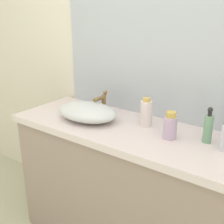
{
  "coord_description": "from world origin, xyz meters",
  "views": [
    {
      "loc": [
        0.66,
        -0.79,
        1.47
      ],
      "look_at": [
        -0.2,
        0.41,
        0.94
      ],
      "focal_mm": 43.91,
      "sensor_mm": 36.0,
      "label": 1
    }
  ],
  "objects_px": {
    "perfume_bottle": "(170,126)",
    "spray_can": "(146,113)",
    "sink_basin": "(87,112)",
    "soap_dispenser": "(208,128)"
  },
  "relations": [
    {
      "from": "soap_dispenser",
      "to": "sink_basin",
      "type": "bearing_deg",
      "value": -171.57
    },
    {
      "from": "sink_basin",
      "to": "soap_dispenser",
      "type": "bearing_deg",
      "value": 8.43
    },
    {
      "from": "sink_basin",
      "to": "perfume_bottle",
      "type": "relative_size",
      "value": 2.73
    },
    {
      "from": "sink_basin",
      "to": "soap_dispenser",
      "type": "xyz_separation_m",
      "value": [
        0.7,
        0.1,
        0.03
      ]
    },
    {
      "from": "sink_basin",
      "to": "perfume_bottle",
      "type": "height_order",
      "value": "perfume_bottle"
    },
    {
      "from": "sink_basin",
      "to": "perfume_bottle",
      "type": "bearing_deg",
      "value": 4.31
    },
    {
      "from": "soap_dispenser",
      "to": "spray_can",
      "type": "xyz_separation_m",
      "value": [
        -0.36,
        0.01,
        -0.0
      ]
    },
    {
      "from": "soap_dispenser",
      "to": "perfume_bottle",
      "type": "distance_m",
      "value": 0.18
    },
    {
      "from": "perfume_bottle",
      "to": "spray_can",
      "type": "distance_m",
      "value": 0.2
    },
    {
      "from": "perfume_bottle",
      "to": "spray_can",
      "type": "bearing_deg",
      "value": 157.06
    }
  ]
}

